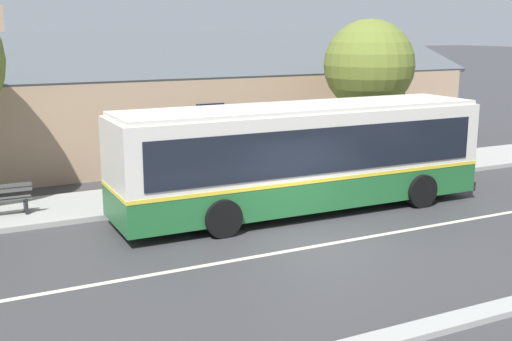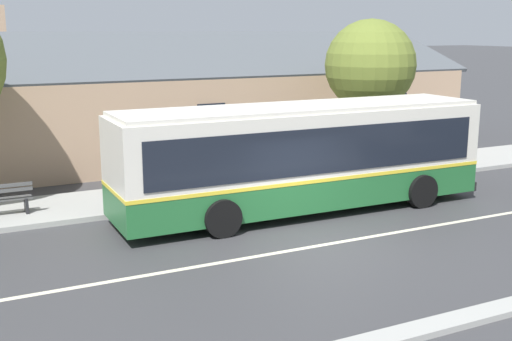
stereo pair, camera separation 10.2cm
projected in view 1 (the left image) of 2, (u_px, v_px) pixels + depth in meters
ground_plane at (325, 245)px, 15.84m from camera, size 300.00×300.00×0.00m
sidewalk_far at (226, 189)px, 21.06m from camera, size 60.00×3.00×0.15m
curb_near at (467, 318)px, 11.68m from camera, size 60.00×0.50×0.12m
lane_divider_stripe at (325, 244)px, 15.84m from camera, size 60.00×0.16×0.01m
community_building at (167, 108)px, 28.21m from camera, size 25.07×9.97×6.14m
transit_bus at (302, 155)px, 18.46m from camera, size 11.10×2.85×3.10m
bench_down_street at (163, 185)px, 19.47m from camera, size 1.74×0.51×0.94m
street_tree_primary at (369, 68)px, 23.76m from camera, size 3.37×3.37×5.59m
bus_stop_sign at (447, 128)px, 23.55m from camera, size 0.36×0.07×2.40m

